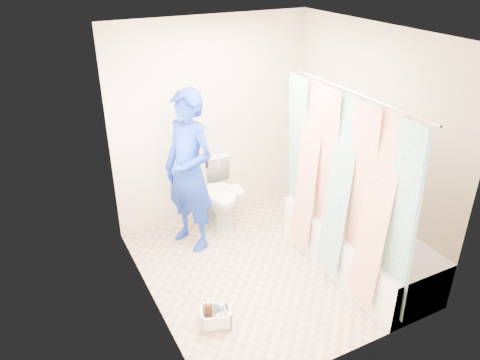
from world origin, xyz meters
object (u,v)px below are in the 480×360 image
toilet (219,192)px  bathtub (358,246)px  plumber (189,172)px  cleaning_caddy (217,317)px

toilet → bathtub: bearing=-50.7°
bathtub → plumber: 1.93m
toilet → cleaning_caddy: 1.78m
bathtub → plumber: (-1.35, 1.22, 0.63)m
toilet → cleaning_caddy: (-0.76, -1.58, -0.32)m
cleaning_caddy → toilet: bearing=84.1°
plumber → toilet: bearing=98.5°
bathtub → plumber: size_ratio=0.98×
bathtub → toilet: 1.75m
toilet → plumber: size_ratio=0.44×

